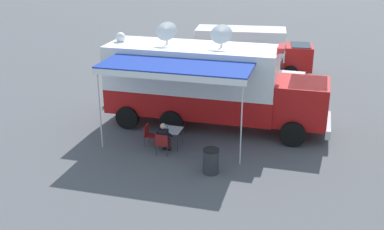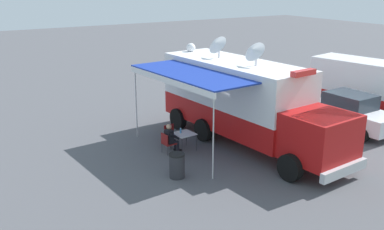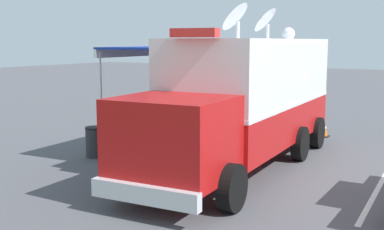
{
  "view_description": "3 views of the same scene",
  "coord_description": "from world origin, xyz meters",
  "px_view_note": "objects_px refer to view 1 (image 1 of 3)",
  "views": [
    {
      "loc": [
        18.26,
        6.59,
        7.82
      ],
      "look_at": [
        1.81,
        0.66,
        1.14
      ],
      "focal_mm": 44.16,
      "sensor_mm": 36.0,
      "label": 1
    },
    {
      "loc": [
        11.26,
        14.83,
        6.89
      ],
      "look_at": [
        2.23,
        0.13,
        1.49
      ],
      "focal_mm": 41.11,
      "sensor_mm": 36.0,
      "label": 2
    },
    {
      "loc": [
        -6.15,
        13.04,
        3.44
      ],
      "look_at": [
        1.5,
        0.95,
        1.32
      ],
      "focal_mm": 46.82,
      "sensor_mm": 36.0,
      "label": 3
    }
  ],
  "objects_px": {
    "water_bottle": "(167,127)",
    "traffic_cone": "(107,101)",
    "command_truck": "(209,83)",
    "seated_responder": "(164,137)",
    "folding_chair_at_table": "(163,142)",
    "car_behind_truck": "(262,77)",
    "trash_bin": "(211,161)",
    "folding_chair_beside_table": "(149,133)",
    "folding_table": "(171,131)",
    "support_truck": "(249,51)"
  },
  "relations": [
    {
      "from": "water_bottle",
      "to": "traffic_cone",
      "type": "relative_size",
      "value": 0.39
    },
    {
      "from": "command_truck",
      "to": "seated_responder",
      "type": "distance_m",
      "value": 3.53
    },
    {
      "from": "command_truck",
      "to": "folding_chair_at_table",
      "type": "relative_size",
      "value": 11.1
    },
    {
      "from": "water_bottle",
      "to": "car_behind_truck",
      "type": "xyz_separation_m",
      "value": [
        -8.05,
        2.03,
        0.05
      ]
    },
    {
      "from": "command_truck",
      "to": "folding_chair_at_table",
      "type": "bearing_deg",
      "value": -11.73
    },
    {
      "from": "seated_responder",
      "to": "water_bottle",
      "type": "bearing_deg",
      "value": -170.37
    },
    {
      "from": "trash_bin",
      "to": "water_bottle",
      "type": "bearing_deg",
      "value": -123.06
    },
    {
      "from": "folding_chair_beside_table",
      "to": "trash_bin",
      "type": "xyz_separation_m",
      "value": [
        1.39,
        2.99,
        -0.06
      ]
    },
    {
      "from": "water_bottle",
      "to": "folding_chair_at_table",
      "type": "height_order",
      "value": "water_bottle"
    },
    {
      "from": "folding_chair_at_table",
      "to": "folding_chair_beside_table",
      "type": "relative_size",
      "value": 1.0
    },
    {
      "from": "folding_table",
      "to": "car_behind_truck",
      "type": "bearing_deg",
      "value": 166.45
    },
    {
      "from": "trash_bin",
      "to": "car_behind_truck",
      "type": "height_order",
      "value": "car_behind_truck"
    },
    {
      "from": "folding_table",
      "to": "folding_chair_beside_table",
      "type": "bearing_deg",
      "value": -77.85
    },
    {
      "from": "folding_table",
      "to": "traffic_cone",
      "type": "bearing_deg",
      "value": -124.56
    },
    {
      "from": "car_behind_truck",
      "to": "folding_chair_beside_table",
      "type": "bearing_deg",
      "value": -18.78
    },
    {
      "from": "trash_bin",
      "to": "traffic_cone",
      "type": "xyz_separation_m",
      "value": [
        -4.79,
        -6.82,
        -0.18
      ]
    },
    {
      "from": "command_truck",
      "to": "seated_responder",
      "type": "height_order",
      "value": "command_truck"
    },
    {
      "from": "water_bottle",
      "to": "trash_bin",
      "type": "xyz_separation_m",
      "value": [
        1.47,
        2.26,
        -0.38
      ]
    },
    {
      "from": "folding_chair_at_table",
      "to": "seated_responder",
      "type": "bearing_deg",
      "value": -175.4
    },
    {
      "from": "folding_table",
      "to": "trash_bin",
      "type": "height_order",
      "value": "trash_bin"
    },
    {
      "from": "water_bottle",
      "to": "folding_chair_at_table",
      "type": "bearing_deg",
      "value": 8.29
    },
    {
      "from": "support_truck",
      "to": "car_behind_truck",
      "type": "xyz_separation_m",
      "value": [
        3.39,
        1.53,
        -0.51
      ]
    },
    {
      "from": "folding_chair_beside_table",
      "to": "traffic_cone",
      "type": "distance_m",
      "value": 5.12
    },
    {
      "from": "water_bottle",
      "to": "seated_responder",
      "type": "xyz_separation_m",
      "value": [
        0.51,
        0.09,
        -0.18
      ]
    },
    {
      "from": "folding_chair_at_table",
      "to": "car_behind_truck",
      "type": "xyz_separation_m",
      "value": [
        -8.75,
        1.93,
        0.37
      ]
    },
    {
      "from": "command_truck",
      "to": "traffic_cone",
      "type": "distance_m",
      "value": 5.65
    },
    {
      "from": "folding_chair_at_table",
      "to": "car_behind_truck",
      "type": "bearing_deg",
      "value": 167.56
    },
    {
      "from": "folding_chair_at_table",
      "to": "support_truck",
      "type": "relative_size",
      "value": 0.12
    },
    {
      "from": "folding_chair_beside_table",
      "to": "car_behind_truck",
      "type": "bearing_deg",
      "value": 161.22
    },
    {
      "from": "folding_chair_beside_table",
      "to": "folding_chair_at_table",
      "type": "bearing_deg",
      "value": 53.55
    },
    {
      "from": "seated_responder",
      "to": "trash_bin",
      "type": "bearing_deg",
      "value": 66.2
    },
    {
      "from": "folding_chair_at_table",
      "to": "trash_bin",
      "type": "distance_m",
      "value": 2.29
    },
    {
      "from": "traffic_cone",
      "to": "support_truck",
      "type": "distance_m",
      "value": 9.63
    },
    {
      "from": "seated_responder",
      "to": "support_truck",
      "type": "relative_size",
      "value": 0.18
    },
    {
      "from": "folding_table",
      "to": "water_bottle",
      "type": "relative_size",
      "value": 3.85
    },
    {
      "from": "folding_chair_beside_table",
      "to": "car_behind_truck",
      "type": "height_order",
      "value": "car_behind_truck"
    },
    {
      "from": "folding_table",
      "to": "folding_chair_beside_table",
      "type": "xyz_separation_m",
      "value": [
        0.18,
        -0.85,
        -0.16
      ]
    },
    {
      "from": "water_bottle",
      "to": "support_truck",
      "type": "height_order",
      "value": "support_truck"
    },
    {
      "from": "water_bottle",
      "to": "folding_chair_beside_table",
      "type": "distance_m",
      "value": 0.8
    },
    {
      "from": "car_behind_truck",
      "to": "trash_bin",
      "type": "bearing_deg",
      "value": 1.37
    },
    {
      "from": "water_bottle",
      "to": "trash_bin",
      "type": "height_order",
      "value": "water_bottle"
    },
    {
      "from": "traffic_cone",
      "to": "command_truck",
      "type": "bearing_deg",
      "value": 83.4
    },
    {
      "from": "folding_chair_beside_table",
      "to": "support_truck",
      "type": "xyz_separation_m",
      "value": [
        -11.52,
        1.24,
        0.87
      ]
    },
    {
      "from": "water_bottle",
      "to": "support_truck",
      "type": "xyz_separation_m",
      "value": [
        -11.44,
        0.51,
        0.55
      ]
    },
    {
      "from": "water_bottle",
      "to": "folding_chair_beside_table",
      "type": "xyz_separation_m",
      "value": [
        0.08,
        -0.73,
        -0.32
      ]
    },
    {
      "from": "seated_responder",
      "to": "car_behind_truck",
      "type": "bearing_deg",
      "value": 167.19
    },
    {
      "from": "folding_chair_beside_table",
      "to": "folding_table",
      "type": "bearing_deg",
      "value": 102.15
    },
    {
      "from": "water_bottle",
      "to": "car_behind_truck",
      "type": "distance_m",
      "value": 8.3
    },
    {
      "from": "folding_chair_beside_table",
      "to": "seated_responder",
      "type": "height_order",
      "value": "seated_responder"
    },
    {
      "from": "command_truck",
      "to": "trash_bin",
      "type": "xyz_separation_m",
      "value": [
        4.17,
        1.45,
        -1.49
      ]
    }
  ]
}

